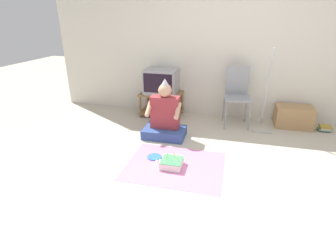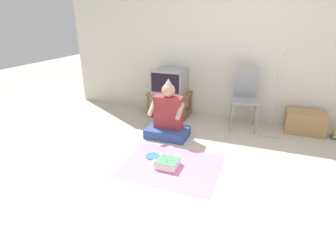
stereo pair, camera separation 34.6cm
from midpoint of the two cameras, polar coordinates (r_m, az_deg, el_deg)
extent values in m
plane|color=#BCB29E|center=(3.02, 12.35, -11.90)|extent=(16.00, 16.00, 0.00)
cube|color=beige|center=(4.63, 18.02, 16.64)|extent=(6.40, 0.06, 2.55)
cube|color=olive|center=(4.73, 2.48, 7.05)|extent=(0.73, 0.50, 0.03)
cube|color=olive|center=(4.83, 2.42, 3.27)|extent=(0.73, 0.50, 0.02)
cylinder|color=olive|center=(4.70, -2.28, 4.47)|extent=(0.04, 0.04, 0.42)
cylinder|color=olive|center=(4.50, 5.64, 3.50)|extent=(0.04, 0.04, 0.42)
cylinder|color=olive|center=(5.08, -0.40, 5.92)|extent=(0.04, 0.04, 0.42)
cylinder|color=olive|center=(4.90, 6.98, 5.08)|extent=(0.04, 0.04, 0.42)
cube|color=#99999E|center=(4.67, 2.55, 9.72)|extent=(0.55, 0.48, 0.42)
cube|color=black|center=(4.44, 1.56, 9.24)|extent=(0.49, 0.01, 0.32)
cube|color=gray|center=(4.32, 18.65, 5.26)|extent=(0.47, 0.47, 0.02)
cube|color=gray|center=(4.45, 18.82, 8.93)|extent=(0.36, 0.07, 0.48)
cylinder|color=gray|center=(4.20, 15.96, 1.65)|extent=(0.02, 0.02, 0.48)
cylinder|color=gray|center=(4.24, 20.95, 1.22)|extent=(0.02, 0.02, 0.48)
cylinder|color=gray|center=(4.55, 15.76, 3.33)|extent=(0.02, 0.02, 0.48)
cylinder|color=gray|center=(4.59, 20.38, 2.91)|extent=(0.02, 0.02, 0.48)
cube|color=#A87F51|center=(4.68, 29.57, 0.76)|extent=(0.57, 0.40, 0.34)
cube|color=#B2ADA3|center=(4.32, 23.25, -1.97)|extent=(0.28, 0.09, 0.03)
cylinder|color=#B7B7BC|center=(4.25, 24.55, 6.69)|extent=(0.03, 0.31, 1.26)
cube|color=#334C8C|center=(3.95, 2.38, -1.44)|extent=(0.62, 0.41, 0.14)
cube|color=#993338|center=(3.87, 2.65, 2.98)|extent=(0.41, 0.18, 0.48)
sphere|color=tan|center=(3.77, 2.74, 7.68)|extent=(0.20, 0.20, 0.20)
cone|color=silver|center=(3.74, 2.77, 9.59)|extent=(0.11, 0.11, 0.09)
cylinder|color=tan|center=(3.81, -0.90, 3.95)|extent=(0.06, 0.25, 0.20)
cylinder|color=tan|center=(3.69, 5.31, 3.17)|extent=(0.06, 0.25, 0.20)
cube|color=pink|center=(3.24, 3.79, -8.70)|extent=(1.17, 0.94, 0.01)
cube|color=white|center=(3.19, 3.07, -8.21)|extent=(0.25, 0.25, 0.09)
cube|color=#4CB266|center=(3.17, 3.09, -7.49)|extent=(0.25, 0.25, 0.01)
cylinder|color=#E58CCC|center=(3.13, 4.26, -7.34)|extent=(0.01, 0.01, 0.07)
sphere|color=#FFCC4C|center=(3.11, 4.28, -6.72)|extent=(0.01, 0.01, 0.01)
cylinder|color=yellow|center=(3.21, 3.79, -6.53)|extent=(0.01, 0.01, 0.07)
sphere|color=#FFCC4C|center=(3.19, 3.81, -5.93)|extent=(0.01, 0.01, 0.01)
cylinder|color=#66C666|center=(3.20, 2.29, -6.55)|extent=(0.01, 0.01, 0.07)
sphere|color=#FFCC4C|center=(3.18, 2.30, -5.94)|extent=(0.01, 0.01, 0.01)
cylinder|color=#EA4C4C|center=(3.14, 1.85, -7.15)|extent=(0.01, 0.01, 0.07)
sphere|color=#FFCC4C|center=(3.12, 1.86, -6.54)|extent=(0.01, 0.01, 0.01)
cylinder|color=#4C7FE5|center=(3.10, 3.04, -7.68)|extent=(0.01, 0.01, 0.07)
sphere|color=#FFCC4C|center=(3.08, 3.06, -7.06)|extent=(0.01, 0.01, 0.01)
cylinder|color=blue|center=(3.42, -0.47, -6.63)|extent=(0.19, 0.19, 0.01)
ellipsoid|color=white|center=(3.34, 0.70, -7.40)|extent=(0.04, 0.05, 0.01)
cube|color=white|center=(3.28, 0.49, -8.06)|extent=(0.03, 0.10, 0.01)
ellipsoid|color=white|center=(3.32, -0.04, -7.55)|extent=(0.04, 0.05, 0.01)
cube|color=white|center=(3.27, -0.25, -8.21)|extent=(0.03, 0.10, 0.01)
camera|label=1|loc=(0.17, -87.14, 1.21)|focal=28.00mm
camera|label=2|loc=(0.17, 92.86, -1.21)|focal=28.00mm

